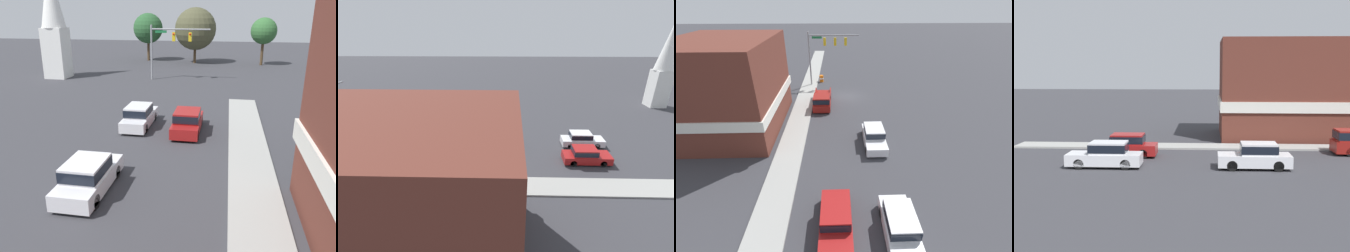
% 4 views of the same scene
% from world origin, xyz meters
% --- Properties ---
extents(far_signal_assembly, '(7.23, 0.49, 6.63)m').
position_xyz_m(far_signal_assembly, '(-2.90, 39.07, 4.79)').
color(far_signal_assembly, gray).
rests_on(far_signal_assembly, ground).
extents(car_lead, '(1.84, 4.57, 1.64)m').
position_xyz_m(car_lead, '(-1.93, 11.59, 0.84)').
color(car_lead, black).
rests_on(car_lead, ground).
extents(car_second_ahead, '(1.76, 4.74, 1.64)m').
position_xyz_m(car_second_ahead, '(-2.01, 21.10, 0.85)').
color(car_second_ahead, black).
rests_on(car_second_ahead, ground).
extents(car_oncoming, '(1.84, 4.68, 1.62)m').
position_xyz_m(car_oncoming, '(1.61, 20.49, 0.84)').
color(car_oncoming, black).
rests_on(car_oncoming, ground).
extents(church_steeple, '(3.00, 3.00, 13.85)m').
position_xyz_m(church_steeple, '(-17.37, 38.22, 7.25)').
color(church_steeple, white).
rests_on(church_steeple, ground).
extents(backdrop_tree_left_far, '(5.05, 5.05, 8.00)m').
position_xyz_m(backdrop_tree_left_far, '(-9.63, 56.11, 5.46)').
color(backdrop_tree_left_far, '#4C3823').
rests_on(backdrop_tree_left_far, ground).
extents(backdrop_tree_left_mid, '(6.75, 6.75, 8.89)m').
position_xyz_m(backdrop_tree_left_mid, '(-1.30, 54.43, 5.51)').
color(backdrop_tree_left_mid, '#4C3823').
rests_on(backdrop_tree_left_mid, ground).
extents(backdrop_tree_center, '(4.07, 4.07, 7.35)m').
position_xyz_m(backdrop_tree_center, '(9.51, 53.95, 5.28)').
color(backdrop_tree_center, '#4C3823').
rests_on(backdrop_tree_center, ground).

